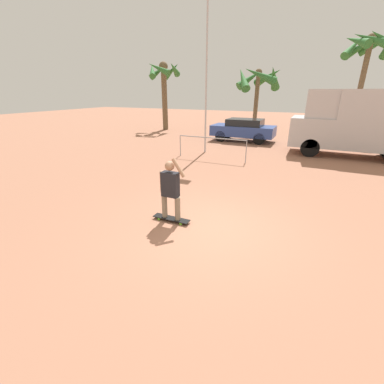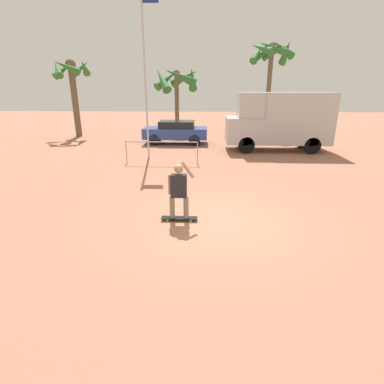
{
  "view_description": "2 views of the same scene",
  "coord_description": "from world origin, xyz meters",
  "px_view_note": "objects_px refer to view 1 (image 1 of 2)",
  "views": [
    {
      "loc": [
        2.02,
        -5.21,
        3.15
      ],
      "look_at": [
        -0.7,
        0.6,
        0.62
      ],
      "focal_mm": 24.0,
      "sensor_mm": 36.0,
      "label": 1
    },
    {
      "loc": [
        -0.26,
        -7.62,
        3.48
      ],
      "look_at": [
        -0.68,
        0.84,
        0.53
      ],
      "focal_mm": 28.0,
      "sensor_mm": 36.0,
      "label": 2
    }
  ],
  "objects_px": {
    "flagpole": "(208,62)",
    "palm_tree_near_van": "(369,49)",
    "person_skateboarder": "(170,187)",
    "skateboard": "(171,218)",
    "camper_van": "(358,121)",
    "parked_car_blue": "(243,129)",
    "palm_tree_center_background": "(259,79)",
    "palm_tree_far_left": "(164,78)"
  },
  "relations": [
    {
      "from": "flagpole",
      "to": "palm_tree_near_van",
      "type": "bearing_deg",
      "value": 49.93
    },
    {
      "from": "person_skateboarder",
      "to": "flagpole",
      "type": "distance_m",
      "value": 8.98
    },
    {
      "from": "skateboard",
      "to": "camper_van",
      "type": "bearing_deg",
      "value": 64.23
    },
    {
      "from": "parked_car_blue",
      "to": "palm_tree_center_background",
      "type": "relative_size",
      "value": 0.8
    },
    {
      "from": "palm_tree_near_van",
      "to": "palm_tree_far_left",
      "type": "distance_m",
      "value": 14.68
    },
    {
      "from": "person_skateboarder",
      "to": "parked_car_blue",
      "type": "xyz_separation_m",
      "value": [
        -1.3,
        12.15,
        -0.15
      ]
    },
    {
      "from": "palm_tree_near_van",
      "to": "palm_tree_center_background",
      "type": "height_order",
      "value": "palm_tree_near_van"
    },
    {
      "from": "palm_tree_center_background",
      "to": "parked_car_blue",
      "type": "bearing_deg",
      "value": -86.04
    },
    {
      "from": "skateboard",
      "to": "palm_tree_far_left",
      "type": "distance_m",
      "value": 17.9
    },
    {
      "from": "person_skateboarder",
      "to": "palm_tree_far_left",
      "type": "xyz_separation_m",
      "value": [
        -9.0,
        14.91,
        3.26
      ]
    },
    {
      "from": "skateboard",
      "to": "parked_car_blue",
      "type": "distance_m",
      "value": 12.24
    },
    {
      "from": "parked_car_blue",
      "to": "camper_van",
      "type": "bearing_deg",
      "value": -17.9
    },
    {
      "from": "parked_car_blue",
      "to": "palm_tree_far_left",
      "type": "height_order",
      "value": "palm_tree_far_left"
    },
    {
      "from": "palm_tree_center_background",
      "to": "flagpole",
      "type": "height_order",
      "value": "flagpole"
    },
    {
      "from": "palm_tree_center_background",
      "to": "skateboard",
      "type": "bearing_deg",
      "value": -84.54
    },
    {
      "from": "parked_car_blue",
      "to": "flagpole",
      "type": "distance_m",
      "value": 5.71
    },
    {
      "from": "palm_tree_center_background",
      "to": "palm_tree_far_left",
      "type": "relative_size",
      "value": 0.94
    },
    {
      "from": "camper_van",
      "to": "flagpole",
      "type": "relative_size",
      "value": 0.72
    },
    {
      "from": "person_skateboarder",
      "to": "flagpole",
      "type": "bearing_deg",
      "value": 106.0
    },
    {
      "from": "parked_car_blue",
      "to": "palm_tree_far_left",
      "type": "relative_size",
      "value": 0.75
    },
    {
      "from": "skateboard",
      "to": "parked_car_blue",
      "type": "height_order",
      "value": "parked_car_blue"
    },
    {
      "from": "parked_car_blue",
      "to": "flagpole",
      "type": "height_order",
      "value": "flagpole"
    },
    {
      "from": "flagpole",
      "to": "person_skateboarder",
      "type": "bearing_deg",
      "value": -74.0
    },
    {
      "from": "skateboard",
      "to": "palm_tree_center_background",
      "type": "height_order",
      "value": "palm_tree_center_background"
    },
    {
      "from": "skateboard",
      "to": "flagpole",
      "type": "distance_m",
      "value": 9.36
    },
    {
      "from": "palm_tree_near_van",
      "to": "palm_tree_far_left",
      "type": "xyz_separation_m",
      "value": [
        -14.44,
        -2.18,
        -1.52
      ]
    },
    {
      "from": "palm_tree_center_background",
      "to": "palm_tree_far_left",
      "type": "xyz_separation_m",
      "value": [
        -7.33,
        -2.57,
        0.16
      ]
    },
    {
      "from": "skateboard",
      "to": "palm_tree_center_background",
      "type": "relative_size",
      "value": 0.19
    },
    {
      "from": "skateboard",
      "to": "palm_tree_center_background",
      "type": "xyz_separation_m",
      "value": [
        -1.67,
        17.48,
        3.98
      ]
    },
    {
      "from": "palm_tree_center_background",
      "to": "flagpole",
      "type": "xyz_separation_m",
      "value": [
        -0.6,
        -9.55,
        0.45
      ]
    },
    {
      "from": "parked_car_blue",
      "to": "person_skateboarder",
      "type": "bearing_deg",
      "value": -83.89
    },
    {
      "from": "palm_tree_far_left",
      "to": "flagpole",
      "type": "distance_m",
      "value": 9.7
    },
    {
      "from": "palm_tree_center_background",
      "to": "flagpole",
      "type": "distance_m",
      "value": 9.58
    },
    {
      "from": "skateboard",
      "to": "palm_tree_center_background",
      "type": "bearing_deg",
      "value": 95.46
    },
    {
      "from": "palm_tree_center_background",
      "to": "flagpole",
      "type": "bearing_deg",
      "value": -93.61
    },
    {
      "from": "skateboard",
      "to": "person_skateboarder",
      "type": "height_order",
      "value": "person_skateboarder"
    },
    {
      "from": "skateboard",
      "to": "parked_car_blue",
      "type": "bearing_deg",
      "value": 96.12
    },
    {
      "from": "person_skateboarder",
      "to": "skateboard",
      "type": "bearing_deg",
      "value": 0.0
    },
    {
      "from": "person_skateboarder",
      "to": "palm_tree_near_van",
      "type": "distance_m",
      "value": 18.56
    },
    {
      "from": "camper_van",
      "to": "parked_car_blue",
      "type": "xyz_separation_m",
      "value": [
        -6.2,
        2.0,
        -0.98
      ]
    },
    {
      "from": "person_skateboarder",
      "to": "camper_van",
      "type": "bearing_deg",
      "value": 64.22
    },
    {
      "from": "parked_car_blue",
      "to": "palm_tree_near_van",
      "type": "relative_size",
      "value": 0.6
    }
  ]
}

